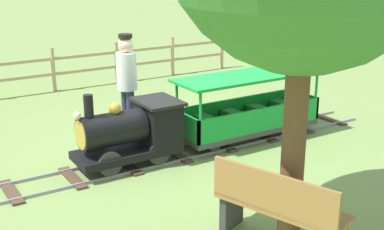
% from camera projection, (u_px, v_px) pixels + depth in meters
% --- Properties ---
extents(ground_plane, '(60.00, 60.00, 0.00)m').
position_uv_depth(ground_plane, '(189.00, 152.00, 7.33)').
color(ground_plane, '#75934C').
extents(track, '(0.72, 6.05, 0.04)m').
position_uv_depth(track, '(199.00, 149.00, 7.41)').
color(track, gray).
rests_on(track, ground_plane).
extents(locomotive, '(0.68, 1.45, 1.02)m').
position_uv_depth(locomotive, '(133.00, 131.00, 6.74)').
color(locomotive, black).
rests_on(locomotive, ground_plane).
extents(passenger_car, '(0.78, 2.35, 0.97)m').
position_uv_depth(passenger_car, '(249.00, 112.00, 7.74)').
color(passenger_car, '#3F3F3F').
rests_on(passenger_car, ground_plane).
extents(conductor_person, '(0.30, 0.30, 1.62)m').
position_uv_depth(conductor_person, '(127.00, 79.00, 7.51)').
color(conductor_person, '#282D47').
rests_on(conductor_person, ground_plane).
extents(park_bench, '(1.36, 0.79, 0.82)m').
position_uv_depth(park_bench, '(278.00, 208.00, 4.83)').
color(park_bench, olive).
rests_on(park_bench, ground_plane).
extents(fence_section, '(0.08, 7.13, 0.90)m').
position_uv_depth(fence_section, '(86.00, 64.00, 10.82)').
color(fence_section, tan).
rests_on(fence_section, ground_plane).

